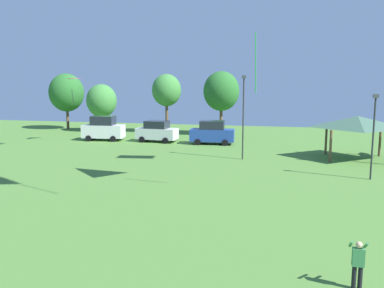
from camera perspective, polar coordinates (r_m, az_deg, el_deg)
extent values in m
cylinder|color=black|center=(14.15, 21.77, -16.98)|extent=(0.14, 0.14, 0.76)
cylinder|color=black|center=(14.18, 22.52, -16.97)|extent=(0.14, 0.14, 0.76)
cube|color=#3D844C|center=(13.90, 22.31, -14.48)|extent=(0.36, 0.20, 0.57)
sphere|color=#DBAD89|center=(13.75, 22.41, -12.96)|extent=(0.21, 0.21, 0.21)
cylinder|color=#3D844C|center=(13.82, 21.41, -12.93)|extent=(0.08, 0.46, 0.36)
cylinder|color=#3D844C|center=(13.89, 23.25, -12.93)|extent=(0.08, 0.46, 0.36)
pyramid|color=#E54C93|center=(45.00, -16.88, 8.08)|extent=(1.49, 1.73, 0.10)
cylinder|color=black|center=(44.63, -16.40, 6.46)|extent=(0.25, 0.14, 1.44)
pyramid|color=orange|center=(21.69, 8.53, 17.85)|extent=(3.45, 2.47, 0.88)
cylinder|color=green|center=(22.46, 8.91, 11.16)|extent=(0.11, 0.50, 3.21)
cube|color=silver|center=(45.53, -12.32, 1.77)|extent=(4.60, 2.25, 1.38)
cube|color=#1E232D|center=(45.41, -12.36, 3.24)|extent=(2.59, 1.92, 0.97)
cylinder|color=black|center=(44.30, -11.02, 0.72)|extent=(0.66, 0.28, 0.64)
cylinder|color=black|center=(46.04, -10.29, 1.04)|extent=(0.66, 0.28, 0.64)
cylinder|color=black|center=(45.25, -14.33, 0.77)|extent=(0.66, 0.28, 0.64)
cylinder|color=black|center=(46.96, -13.49, 1.08)|extent=(0.66, 0.28, 0.64)
cube|color=silver|center=(43.56, -4.94, 1.47)|extent=(4.44, 2.23, 1.14)
cube|color=#1E232D|center=(43.45, -4.96, 2.74)|extent=(2.50, 1.92, 0.80)
cylinder|color=black|center=(42.27, -3.75, 0.48)|extent=(0.66, 0.27, 0.64)
cylinder|color=black|center=(44.02, -2.86, 0.82)|extent=(0.66, 0.27, 0.64)
cylinder|color=black|center=(43.31, -7.04, 0.63)|extent=(0.66, 0.27, 0.64)
cylinder|color=black|center=(45.01, -6.04, 0.96)|extent=(0.66, 0.27, 0.64)
cube|color=#234299|center=(41.80, 2.86, 1.25)|extent=(4.61, 2.07, 1.24)
cube|color=#1E232D|center=(41.68, 2.87, 2.68)|extent=(2.58, 1.80, 0.86)
cylinder|color=black|center=(40.88, 4.65, 0.19)|extent=(0.65, 0.26, 0.64)
cylinder|color=black|center=(42.64, 4.85, 0.54)|extent=(0.65, 0.26, 0.64)
cylinder|color=black|center=(41.19, 0.78, 0.28)|extent=(0.65, 0.26, 0.64)
cylinder|color=black|center=(42.94, 1.13, 0.63)|extent=(0.65, 0.26, 0.64)
cylinder|color=brown|center=(34.12, 18.87, -0.29)|extent=(0.20, 0.20, 2.60)
cylinder|color=brown|center=(37.83, 18.30, 0.58)|extent=(0.20, 0.20, 2.60)
cylinder|color=brown|center=(38.51, 24.88, 0.35)|extent=(0.20, 0.20, 2.60)
pyramid|color=#3D604C|center=(36.06, 22.22, 2.88)|extent=(5.74, 4.88, 1.00)
cylinder|color=#2D2D33|center=(33.53, 7.20, 3.44)|extent=(0.12, 0.12, 6.64)
cube|color=#4C4C51|center=(33.40, 7.31, 9.33)|extent=(0.36, 0.20, 0.24)
cylinder|color=#2D2D33|center=(28.87, 24.06, 0.61)|extent=(0.12, 0.12, 5.35)
cube|color=#4C4C51|center=(28.65, 24.40, 6.16)|extent=(0.36, 0.20, 0.24)
cylinder|color=brown|center=(57.67, -17.06, 3.60)|extent=(0.36, 0.36, 3.19)
ellipsoid|color=#286628|center=(57.49, -17.20, 6.90)|extent=(4.62, 4.62, 5.09)
cylinder|color=brown|center=(53.84, -12.48, 3.08)|extent=(0.36, 0.36, 2.52)
ellipsoid|color=#3D7F38|center=(53.65, -12.58, 5.95)|extent=(3.85, 3.85, 4.24)
cylinder|color=brown|center=(51.40, -3.56, 3.82)|extent=(0.36, 0.36, 3.97)
ellipsoid|color=#3D7F38|center=(51.22, -3.60, 7.55)|extent=(3.64, 3.64, 4.01)
cylinder|color=brown|center=(48.98, 4.09, 3.39)|extent=(0.36, 0.36, 3.66)
ellipsoid|color=#286628|center=(48.78, 4.14, 7.41)|extent=(4.28, 4.28, 4.71)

